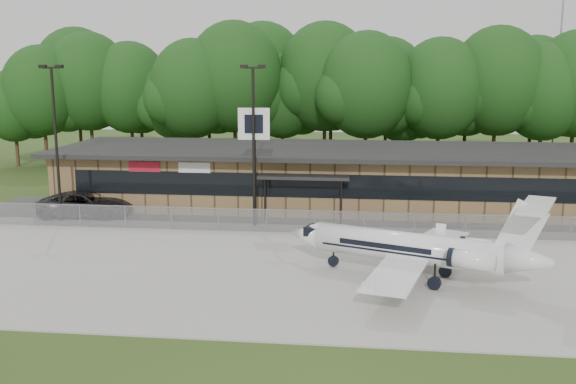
# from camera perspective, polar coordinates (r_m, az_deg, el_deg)

# --- Properties ---
(ground) EXTENTS (160.00, 160.00, 0.00)m
(ground) POSITION_cam_1_polar(r_m,az_deg,el_deg) (25.11, 2.16, -12.54)
(ground) COLOR #2C4117
(ground) RESTS_ON ground
(apron) EXTENTS (64.00, 18.00, 0.08)m
(apron) POSITION_cam_1_polar(r_m,az_deg,el_deg) (32.58, 3.26, -6.89)
(apron) COLOR #9E9B93
(apron) RESTS_ON ground
(parking_lot) EXTENTS (50.00, 9.00, 0.06)m
(parking_lot) POSITION_cam_1_polar(r_m,az_deg,el_deg) (43.66, 4.14, -2.30)
(parking_lot) COLOR #383835
(parking_lot) RESTS_ON ground
(terminal) EXTENTS (41.00, 11.65, 4.30)m
(terminal) POSITION_cam_1_polar(r_m,az_deg,el_deg) (47.59, 4.41, 1.43)
(terminal) COLOR brown
(terminal) RESTS_ON ground
(fence) EXTENTS (46.00, 0.04, 1.52)m
(fence) POSITION_cam_1_polar(r_m,az_deg,el_deg) (39.12, 3.87, -2.74)
(fence) COLOR gray
(fence) RESTS_ON ground
(treeline) EXTENTS (72.00, 12.00, 15.00)m
(treeline) POSITION_cam_1_polar(r_m,az_deg,el_deg) (65.05, 5.10, 8.68)
(treeline) COLOR #153E13
(treeline) RESTS_ON ground
(radio_mast) EXTENTS (0.20, 0.20, 25.00)m
(radio_mast) POSITION_cam_1_polar(r_m,az_deg,el_deg) (73.86, 23.03, 12.02)
(radio_mast) COLOR gray
(radio_mast) RESTS_ON ground
(light_pole_left) EXTENTS (1.55, 0.30, 10.23)m
(light_pole_left) POSITION_cam_1_polar(r_m,az_deg,el_deg) (44.31, -19.97, 5.06)
(light_pole_left) COLOR black
(light_pole_left) RESTS_ON ground
(light_pole_mid) EXTENTS (1.55, 0.30, 10.23)m
(light_pole_mid) POSITION_cam_1_polar(r_m,az_deg,el_deg) (40.24, -3.09, 5.17)
(light_pole_mid) COLOR black
(light_pole_mid) RESTS_ON ground
(business_jet) EXTENTS (12.75, 11.40, 4.37)m
(business_jet) POSITION_cam_1_polar(r_m,az_deg,el_deg) (31.06, 11.37, -5.06)
(business_jet) COLOR white
(business_jet) RESTS_ON ground
(suv) EXTENTS (6.50, 3.32, 1.76)m
(suv) POSITION_cam_1_polar(r_m,az_deg,el_deg) (45.90, -17.58, -1.05)
(suv) COLOR #303032
(suv) RESTS_ON ground
(pole_sign) EXTENTS (2.00, 0.38, 7.58)m
(pole_sign) POSITION_cam_1_polar(r_m,az_deg,el_deg) (40.55, -3.04, 4.96)
(pole_sign) COLOR black
(pole_sign) RESTS_ON ground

